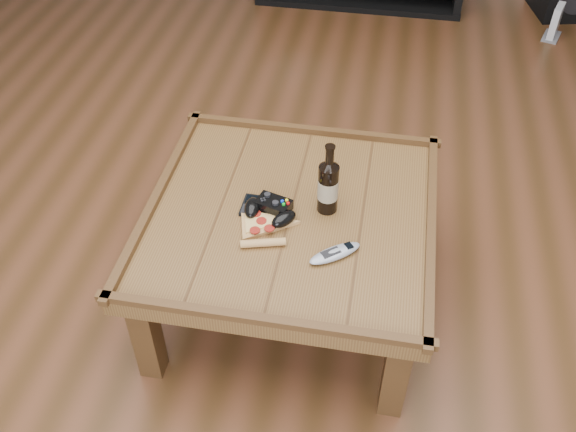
% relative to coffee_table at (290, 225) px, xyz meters
% --- Properties ---
extents(ground, '(6.00, 6.00, 0.00)m').
position_rel_coffee_table_xyz_m(ground, '(0.00, 0.00, -0.39)').
color(ground, '#452A13').
rests_on(ground, ground).
extents(coffee_table, '(1.03, 1.03, 0.48)m').
position_rel_coffee_table_xyz_m(coffee_table, '(0.00, 0.00, 0.00)').
color(coffee_table, '#563518').
rests_on(coffee_table, ground).
extents(beer_bottle, '(0.07, 0.07, 0.28)m').
position_rel_coffee_table_xyz_m(beer_bottle, '(0.12, 0.04, 0.17)').
color(beer_bottle, black).
rests_on(beer_bottle, coffee_table).
extents(game_controller, '(0.20, 0.17, 0.06)m').
position_rel_coffee_table_xyz_m(game_controller, '(-0.07, -0.03, 0.09)').
color(game_controller, black).
rests_on(game_controller, coffee_table).
extents(pizza_slice, '(0.23, 0.30, 0.03)m').
position_rel_coffee_table_xyz_m(pizza_slice, '(-0.08, -0.09, 0.07)').
color(pizza_slice, '#DCAD60').
rests_on(pizza_slice, coffee_table).
extents(smartphone, '(0.06, 0.11, 0.01)m').
position_rel_coffee_table_xyz_m(smartphone, '(-0.14, 0.00, 0.07)').
color(smartphone, black).
rests_on(smartphone, coffee_table).
extents(remote_control, '(0.18, 0.16, 0.03)m').
position_rel_coffee_table_xyz_m(remote_control, '(0.18, -0.18, 0.07)').
color(remote_control, '#999DA6').
rests_on(remote_control, coffee_table).
extents(game_console, '(0.14, 0.19, 0.21)m').
position_rel_coffee_table_xyz_m(game_console, '(1.27, 2.41, -0.29)').
color(game_console, slate).
rests_on(game_console, ground).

